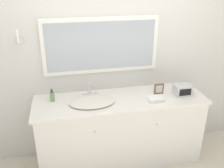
# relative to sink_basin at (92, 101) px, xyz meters

# --- Properties ---
(wall_back) EXTENTS (8.00, 0.18, 2.55)m
(wall_back) POSITION_rel_sink_basin_xyz_m (0.34, 0.36, 0.38)
(wall_back) COLOR silver
(wall_back) RESTS_ON ground_plane
(vanity_counter) EXTENTS (2.03, 0.62, 0.88)m
(vanity_counter) POSITION_rel_sink_basin_xyz_m (0.34, 0.02, -0.46)
(vanity_counter) COLOR silver
(vanity_counter) RESTS_ON ground_plane
(sink_basin) EXTENTS (0.53, 0.40, 0.19)m
(sink_basin) POSITION_rel_sink_basin_xyz_m (0.00, 0.00, 0.00)
(sink_basin) COLOR silver
(sink_basin) RESTS_ON vanity_counter
(soap_bottle) EXTENTS (0.05, 0.05, 0.15)m
(soap_bottle) POSITION_rel_sink_basin_xyz_m (-0.44, 0.13, 0.04)
(soap_bottle) COLOR #709966
(soap_bottle) RESTS_ON vanity_counter
(appliance_box) EXTENTS (0.21, 0.14, 0.13)m
(appliance_box) POSITION_rel_sink_basin_xyz_m (1.10, -0.02, 0.04)
(appliance_box) COLOR #BCBCC1
(appliance_box) RESTS_ON vanity_counter
(picture_frame) EXTENTS (0.12, 0.01, 0.13)m
(picture_frame) POSITION_rel_sink_basin_xyz_m (0.83, 0.06, 0.05)
(picture_frame) COLOR brown
(picture_frame) RESTS_ON vanity_counter
(hand_towel_near_sink) EXTENTS (0.18, 0.13, 0.04)m
(hand_towel_near_sink) POSITION_rel_sink_basin_xyz_m (0.73, -0.10, 0.00)
(hand_towel_near_sink) COLOR white
(hand_towel_near_sink) RESTS_ON vanity_counter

